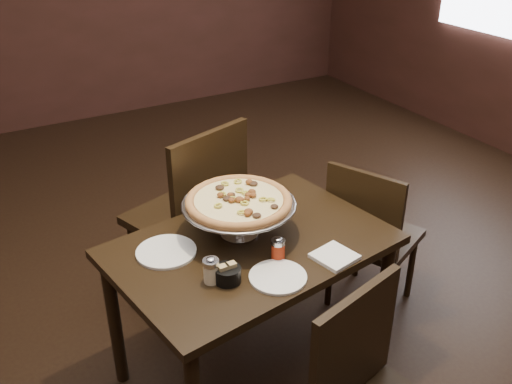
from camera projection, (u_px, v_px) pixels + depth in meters
room at (255, 60)px, 1.97m from camera, size 6.04×7.04×2.84m
dining_table at (251, 261)px, 2.32m from camera, size 1.18×0.88×0.68m
pizza_stand at (239, 201)px, 2.25m from camera, size 0.46×0.46×0.19m
parmesan_shaker at (211, 270)px, 2.03m from camera, size 0.06×0.06×0.10m
pepper_flake_shaker at (278, 249)px, 2.15m from camera, size 0.06×0.06×0.10m
packet_caddy at (228, 274)px, 2.04m from camera, size 0.10×0.10×0.07m
napkin_stack at (335, 256)px, 2.17m from camera, size 0.17×0.17×0.02m
plate_left at (166, 252)px, 2.21m from camera, size 0.23×0.23×0.01m
plate_near at (278, 277)px, 2.07m from camera, size 0.21×0.21×0.01m
serving_spatula at (278, 207)px, 2.23m from camera, size 0.16×0.16×0.02m
chair_far at (193, 212)px, 2.76m from camera, size 0.59×0.59×0.99m
chair_side at (370, 233)px, 2.76m from camera, size 0.51×0.51×0.82m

